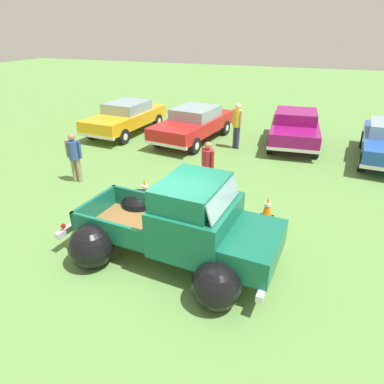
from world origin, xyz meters
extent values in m
plane|color=#609347|center=(0.00, 0.00, 0.00)|extent=(80.00, 80.00, 0.00)
cylinder|color=black|center=(1.51, 0.75, 0.38)|extent=(0.77, 0.28, 0.76)
cylinder|color=silver|center=(1.51, 0.75, 0.38)|extent=(0.36, 0.26, 0.34)
cylinder|color=black|center=(1.38, -0.98, 0.38)|extent=(0.77, 0.28, 0.76)
cylinder|color=silver|center=(1.38, -0.98, 0.38)|extent=(0.36, 0.26, 0.34)
cylinder|color=black|center=(-1.28, 0.97, 0.38)|extent=(0.77, 0.28, 0.76)
cylinder|color=silver|center=(-1.28, 0.97, 0.38)|extent=(0.36, 0.26, 0.34)
cylinder|color=black|center=(-1.41, -0.76, 0.38)|extent=(0.77, 0.28, 0.76)
cylinder|color=silver|center=(-1.41, -0.76, 0.38)|extent=(0.36, 0.26, 0.34)
sphere|color=black|center=(-1.27, 1.02, 0.44)|extent=(1.03, 1.03, 0.96)
sphere|color=black|center=(-1.42, -0.81, 0.44)|extent=(1.03, 1.03, 0.96)
cube|color=olive|center=(-0.95, 0.07, 0.54)|extent=(2.16, 1.70, 0.04)
cube|color=#14664C|center=(-0.89, 0.80, 0.77)|extent=(2.05, 0.24, 0.50)
cube|color=#14664C|center=(-1.00, -0.65, 0.77)|extent=(2.05, 0.24, 0.50)
cube|color=#14664C|center=(0.03, 0.00, 0.77)|extent=(0.20, 1.54, 0.50)
cube|color=#14664C|center=(-1.93, 0.15, 0.77)|extent=(0.20, 1.54, 0.50)
cube|color=#14664C|center=(0.65, -0.05, 0.99)|extent=(1.58, 1.81, 0.95)
cube|color=#14664C|center=(0.55, -0.04, 1.70)|extent=(1.27, 1.62, 0.45)
cube|color=#8CADB7|center=(1.19, -0.09, 1.68)|extent=(0.26, 1.47, 0.38)
cube|color=#14664C|center=(1.69, -0.13, 0.80)|extent=(1.37, 1.71, 0.55)
sphere|color=black|center=(1.52, 0.78, 0.42)|extent=(0.99, 0.99, 0.92)
sphere|color=black|center=(1.38, -1.01, 0.42)|extent=(0.99, 0.99, 0.92)
cube|color=silver|center=(-2.23, 0.17, 0.46)|extent=(0.27, 1.98, 0.14)
cube|color=silver|center=(2.23, -0.17, 0.46)|extent=(0.27, 1.98, 0.14)
sphere|color=red|center=(-2.13, 0.96, 0.64)|extent=(0.12, 0.12, 0.11)
sphere|color=red|center=(-2.25, -0.62, 0.64)|extent=(0.12, 0.12, 0.11)
cylinder|color=black|center=(-5.04, 6.55, 0.33)|extent=(0.25, 0.67, 0.66)
cylinder|color=silver|center=(-5.04, 6.55, 0.33)|extent=(0.23, 0.31, 0.30)
cylinder|color=black|center=(-6.74, 6.67, 0.33)|extent=(0.25, 0.67, 0.66)
cylinder|color=silver|center=(-6.74, 6.67, 0.33)|extent=(0.23, 0.31, 0.30)
cylinder|color=black|center=(-4.84, 9.46, 0.33)|extent=(0.25, 0.67, 0.66)
cylinder|color=silver|center=(-4.84, 9.46, 0.33)|extent=(0.23, 0.31, 0.30)
cylinder|color=black|center=(-6.54, 9.58, 0.33)|extent=(0.25, 0.67, 0.66)
cylinder|color=silver|center=(-6.54, 9.58, 0.33)|extent=(0.23, 0.31, 0.30)
cube|color=#F2A819|center=(-5.79, 8.07, 0.71)|extent=(2.13, 4.68, 0.55)
cube|color=#8CADB7|center=(-5.78, 8.25, 1.21)|extent=(1.71, 2.02, 0.45)
cube|color=silver|center=(-5.63, 10.30, 0.45)|extent=(1.88, 0.23, 0.12)
cube|color=silver|center=(-5.94, 5.83, 0.45)|extent=(1.88, 0.23, 0.12)
cylinder|color=black|center=(-1.77, 6.48, 0.33)|extent=(0.29, 0.68, 0.66)
cylinder|color=silver|center=(-1.77, 6.48, 0.33)|extent=(0.25, 0.32, 0.30)
cylinder|color=black|center=(-3.50, 6.73, 0.33)|extent=(0.29, 0.68, 0.66)
cylinder|color=silver|center=(-3.50, 6.73, 0.33)|extent=(0.25, 0.32, 0.30)
cylinder|color=black|center=(-1.35, 9.42, 0.33)|extent=(0.29, 0.68, 0.66)
cylinder|color=silver|center=(-1.35, 9.42, 0.33)|extent=(0.25, 0.32, 0.30)
cylinder|color=black|center=(-3.07, 9.67, 0.33)|extent=(0.29, 0.68, 0.66)
cylinder|color=silver|center=(-3.07, 9.67, 0.33)|extent=(0.25, 0.32, 0.30)
cube|color=red|center=(-2.42, 8.08, 0.71)|extent=(2.51, 4.87, 0.55)
cube|color=#8CADB7|center=(-2.40, 8.26, 1.21)|extent=(1.89, 2.17, 0.45)
cube|color=silver|center=(-2.09, 10.34, 0.45)|extent=(1.92, 0.38, 0.12)
cube|color=silver|center=(-2.75, 5.81, 0.45)|extent=(1.92, 0.38, 0.12)
cylinder|color=black|center=(2.74, 7.69, 0.33)|extent=(0.25, 0.67, 0.66)
cylinder|color=silver|center=(2.74, 7.69, 0.33)|extent=(0.24, 0.31, 0.30)
cylinder|color=black|center=(1.00, 7.55, 0.33)|extent=(0.25, 0.67, 0.66)
cylinder|color=silver|center=(1.00, 7.55, 0.33)|extent=(0.24, 0.31, 0.30)
cylinder|color=black|center=(2.53, 10.35, 0.33)|extent=(0.25, 0.67, 0.66)
cylinder|color=silver|center=(2.53, 10.35, 0.33)|extent=(0.24, 0.31, 0.30)
cylinder|color=black|center=(0.79, 10.20, 0.33)|extent=(0.25, 0.67, 0.66)
cylinder|color=silver|center=(0.79, 10.20, 0.33)|extent=(0.24, 0.31, 0.30)
cube|color=#8C1466|center=(1.77, 8.95, 0.71)|extent=(2.20, 4.30, 0.55)
cube|color=#8C1466|center=(1.75, 9.11, 1.21)|extent=(1.76, 1.87, 0.45)
cube|color=silver|center=(1.60, 10.98, 0.45)|extent=(1.93, 0.26, 0.12)
cube|color=silver|center=(1.93, 6.91, 0.45)|extent=(1.93, 0.26, 0.12)
cylinder|color=black|center=(4.28, 6.83, 0.33)|extent=(0.25, 0.67, 0.66)
cylinder|color=silver|center=(4.28, 6.83, 0.33)|extent=(0.24, 0.31, 0.30)
cylinder|color=black|center=(4.52, 9.66, 0.33)|extent=(0.25, 0.67, 0.66)
cylinder|color=silver|center=(4.52, 9.66, 0.33)|extent=(0.24, 0.31, 0.30)
cylinder|color=gray|center=(-4.52, 2.61, 0.39)|extent=(0.17, 0.17, 0.78)
cylinder|color=gray|center=(-4.35, 2.64, 0.39)|extent=(0.17, 0.17, 0.78)
cylinder|color=#334C8C|center=(-4.43, 2.62, 1.07)|extent=(0.39, 0.39, 0.58)
cylinder|color=#A87A56|center=(-4.65, 2.59, 1.10)|extent=(0.10, 0.10, 0.55)
cylinder|color=#334C8C|center=(-4.22, 2.66, 1.10)|extent=(0.10, 0.10, 0.55)
sphere|color=#A87A56|center=(-4.43, 2.62, 1.50)|extent=(0.24, 0.24, 0.21)
cylinder|color=navy|center=(-0.49, 7.76, 0.45)|extent=(0.21, 0.21, 0.90)
cylinder|color=navy|center=(-0.34, 7.67, 0.45)|extent=(0.21, 0.21, 0.90)
cylinder|color=gold|center=(-0.41, 7.72, 1.24)|extent=(0.47, 0.47, 0.68)
cylinder|color=gold|center=(-0.60, 7.83, 1.27)|extent=(0.12, 0.12, 0.64)
cylinder|color=beige|center=(-0.23, 7.60, 1.27)|extent=(0.12, 0.12, 0.64)
sphere|color=beige|center=(-0.41, 7.72, 1.73)|extent=(0.34, 0.34, 0.24)
cylinder|color=navy|center=(-0.31, 3.42, 0.38)|extent=(0.21, 0.21, 0.77)
cylinder|color=navy|center=(-0.17, 3.33, 0.38)|extent=(0.21, 0.21, 0.77)
cylinder|color=#B2262D|center=(-0.24, 3.38, 1.06)|extent=(0.47, 0.47, 0.58)
cylinder|color=#B2262D|center=(-0.42, 3.50, 1.09)|extent=(0.12, 0.12, 0.55)
cylinder|color=#B2262D|center=(-0.05, 3.26, 1.09)|extent=(0.12, 0.12, 0.55)
sphere|color=#A87A56|center=(-0.24, 3.38, 1.48)|extent=(0.29, 0.29, 0.21)
cube|color=black|center=(-1.77, 2.25, 0.01)|extent=(0.36, 0.36, 0.03)
cone|color=orange|center=(-1.77, 2.25, 0.33)|extent=(0.28, 0.28, 0.60)
cylinder|color=white|center=(-1.77, 2.25, 0.42)|extent=(0.17, 0.17, 0.08)
cube|color=black|center=(1.74, 2.39, 0.01)|extent=(0.36, 0.36, 0.03)
cone|color=orange|center=(1.74, 2.39, 0.33)|extent=(0.28, 0.28, 0.60)
cylinder|color=white|center=(1.74, 2.39, 0.42)|extent=(0.17, 0.17, 0.08)
camera|label=1|loc=(2.61, -5.55, 4.58)|focal=31.68mm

